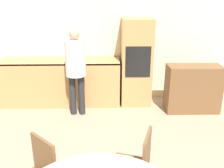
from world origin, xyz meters
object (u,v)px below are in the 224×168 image
object	(u,v)px
chair_far_right	(137,164)
sideboard	(193,88)
person_standing	(76,64)
bowl_far	(106,162)
oven_unit	(136,62)

from	to	relation	value
chair_far_right	sideboard	bearing A→B (deg)	167.77
sideboard	person_standing	bearing A→B (deg)	-176.96
sideboard	person_standing	size ratio (longest dim) A/B	0.63
sideboard	person_standing	xyz separation A→B (m)	(-2.22, -0.12, 0.54)
person_standing	bowl_far	bearing A→B (deg)	-77.70
oven_unit	bowl_far	bearing A→B (deg)	-101.27
chair_far_right	bowl_far	bearing A→B (deg)	-24.88
chair_far_right	person_standing	xyz separation A→B (m)	(-0.87, 2.17, 0.51)
person_standing	oven_unit	bearing A→B (deg)	24.65
oven_unit	person_standing	xyz separation A→B (m)	(-1.16, -0.53, 0.12)
person_standing	sideboard	bearing A→B (deg)	3.04
chair_far_right	bowl_far	distance (m)	0.56
sideboard	chair_far_right	bearing A→B (deg)	-120.51
oven_unit	person_standing	world-z (taller)	oven_unit
bowl_far	chair_far_right	bearing A→B (deg)	46.85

